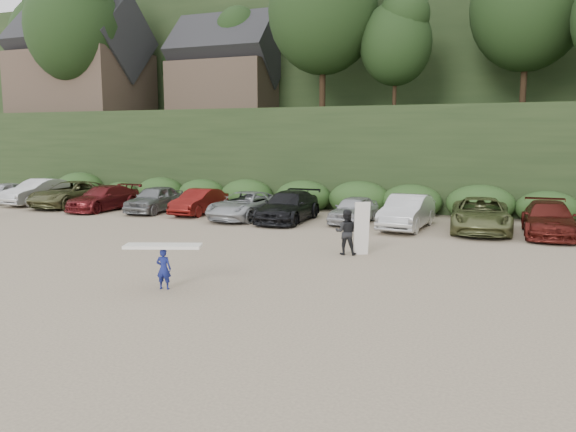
% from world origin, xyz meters
% --- Properties ---
extents(ground, '(120.00, 120.00, 0.00)m').
position_xyz_m(ground, '(0.00, 0.00, 0.00)').
color(ground, tan).
rests_on(ground, ground).
extents(hillside_backdrop, '(90.00, 41.50, 28.00)m').
position_xyz_m(hillside_backdrop, '(-0.26, 35.93, 11.22)').
color(hillside_backdrop, black).
rests_on(hillside_backdrop, ground).
extents(parked_cars, '(39.23, 6.04, 1.60)m').
position_xyz_m(parked_cars, '(-1.86, 9.95, 0.75)').
color(parked_cars, silver).
rests_on(parked_cars, ground).
extents(child_surfer, '(2.21, 1.32, 1.28)m').
position_xyz_m(child_surfer, '(0.51, -3.46, 0.87)').
color(child_surfer, navy).
rests_on(child_surfer, ground).
extents(adult_surfer, '(1.31, 0.77, 1.96)m').
position_xyz_m(adult_surfer, '(4.02, 3.00, 0.85)').
color(adult_surfer, black).
rests_on(adult_surfer, ground).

